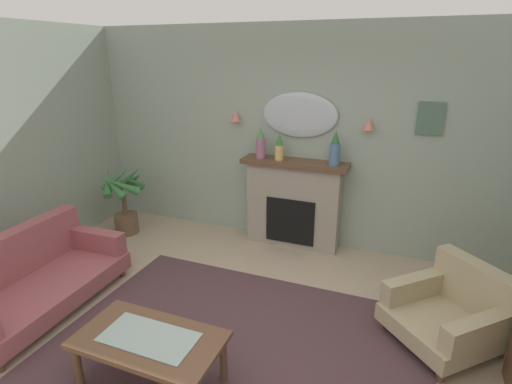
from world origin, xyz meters
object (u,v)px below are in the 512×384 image
(wall_sconce_left, at_px, (236,116))
(potted_plant_corner_palm, at_px, (124,198))
(floral_couch, at_px, (32,278))
(mantel_vase_centre, at_px, (261,144))
(wall_mirror, at_px, (299,115))
(fireplace, at_px, (293,204))
(wall_sconce_right, at_px, (369,124))
(framed_picture, at_px, (430,119))
(armchair_by_coffee_table, at_px, (452,310))
(coffee_table, at_px, (150,344))
(mantel_vase_left, at_px, (279,147))
(mantel_vase_right, at_px, (335,150))

(wall_sconce_left, bearing_deg, potted_plant_corner_palm, -156.96)
(wall_sconce_left, bearing_deg, floral_couch, -116.00)
(mantel_vase_centre, distance_m, wall_mirror, 0.60)
(fireplace, height_order, wall_sconce_right, wall_sconce_right)
(wall_mirror, xyz_separation_m, potted_plant_corner_palm, (-2.30, -0.67, -1.19))
(framed_picture, bearing_deg, armchair_by_coffee_table, -76.91)
(wall_sconce_right, xyz_separation_m, armchair_by_coffee_table, (0.99, -1.41, -1.35))
(wall_mirror, distance_m, potted_plant_corner_palm, 2.67)
(wall_sconce_right, distance_m, armchair_by_coffee_table, 2.19)
(mantel_vase_centre, relative_size, armchair_by_coffee_table, 0.36)
(mantel_vase_centre, bearing_deg, coffee_table, -86.89)
(mantel_vase_centre, bearing_deg, mantel_vase_left, 0.00)
(wall_sconce_right, bearing_deg, wall_sconce_left, 180.00)
(coffee_table, height_order, armchair_by_coffee_table, armchair_by_coffee_table)
(wall_mirror, distance_m, floral_couch, 3.46)
(mantel_vase_right, xyz_separation_m, floral_couch, (-2.52, -2.27, -1.03))
(fireplace, distance_m, mantel_vase_right, 0.92)
(wall_sconce_right, distance_m, floral_couch, 3.97)
(framed_picture, height_order, potted_plant_corner_palm, framed_picture)
(floral_couch, height_order, armchair_by_coffee_table, floral_couch)
(framed_picture, distance_m, armchair_by_coffee_table, 2.09)
(wall_mirror, relative_size, wall_sconce_right, 6.86)
(wall_sconce_right, xyz_separation_m, potted_plant_corner_palm, (-3.15, -0.62, -1.14))
(armchair_by_coffee_table, bearing_deg, fireplace, 144.43)
(mantel_vase_right, height_order, potted_plant_corner_palm, mantel_vase_right)
(mantel_vase_right, height_order, wall_sconce_left, wall_sconce_left)
(framed_picture, relative_size, potted_plant_corner_palm, 0.37)
(fireplace, relative_size, wall_sconce_left, 9.71)
(wall_sconce_left, bearing_deg, armchair_by_coffee_table, -27.62)
(wall_sconce_left, height_order, potted_plant_corner_palm, wall_sconce_left)
(wall_mirror, bearing_deg, armchair_by_coffee_table, -38.38)
(mantel_vase_centre, height_order, wall_mirror, wall_mirror)
(mantel_vase_centre, distance_m, coffee_table, 2.86)
(wall_mirror, bearing_deg, fireplace, -90.00)
(framed_picture, xyz_separation_m, armchair_by_coffee_table, (0.34, -1.47, -1.44))
(wall_sconce_right, relative_size, coffee_table, 0.13)
(mantel_vase_right, bearing_deg, coffee_table, -106.63)
(mantel_vase_right, relative_size, coffee_table, 0.38)
(armchair_by_coffee_table, bearing_deg, mantel_vase_centre, 150.65)
(mantel_vase_right, bearing_deg, framed_picture, 10.20)
(mantel_vase_left, bearing_deg, coffee_table, -92.21)
(mantel_vase_left, relative_size, wall_sconce_left, 2.47)
(coffee_table, bearing_deg, mantel_vase_left, 87.79)
(wall_sconce_left, bearing_deg, fireplace, -6.16)
(fireplace, distance_m, mantel_vase_left, 0.78)
(mantel_vase_left, distance_m, coffee_table, 2.85)
(mantel_vase_centre, height_order, wall_sconce_left, wall_sconce_left)
(coffee_table, distance_m, potted_plant_corner_palm, 2.97)
(potted_plant_corner_palm, bearing_deg, coffee_table, -47.66)
(armchair_by_coffee_table, bearing_deg, floral_couch, -165.68)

